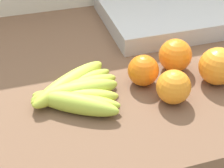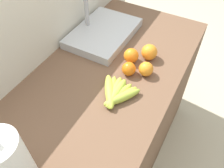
# 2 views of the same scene
# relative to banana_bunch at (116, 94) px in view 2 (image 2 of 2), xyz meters

# --- Properties ---
(ground_plane) EXTENTS (6.00, 6.00, 0.00)m
(ground_plane) POSITION_rel_banana_bunch_xyz_m (0.02, 0.11, -0.89)
(ground_plane) COLOR beige
(counter) EXTENTS (1.53, 0.67, 0.87)m
(counter) POSITION_rel_banana_bunch_xyz_m (0.02, 0.11, -0.46)
(counter) COLOR brown
(counter) RESTS_ON ground
(wall_back) EXTENTS (1.93, 0.06, 1.30)m
(wall_back) POSITION_rel_banana_bunch_xyz_m (0.02, 0.47, -0.24)
(wall_back) COLOR silver
(wall_back) RESTS_ON ground
(banana_bunch) EXTENTS (0.20, 0.21, 0.04)m
(banana_bunch) POSITION_rel_banana_bunch_xyz_m (0.00, 0.00, 0.00)
(banana_bunch) COLOR #A9C13F
(banana_bunch) RESTS_ON counter
(orange_right) EXTENTS (0.07, 0.07, 0.07)m
(orange_right) POSITION_rel_banana_bunch_xyz_m (0.16, 0.01, 0.01)
(orange_right) COLOR orange
(orange_right) RESTS_ON counter
(orange_far_right) EXTENTS (0.08, 0.08, 0.08)m
(orange_far_right) POSITION_rel_banana_bunch_xyz_m (0.31, -0.03, 0.02)
(orange_far_right) COLOR orange
(orange_far_right) RESTS_ON counter
(orange_front) EXTENTS (0.07, 0.07, 0.07)m
(orange_front) POSITION_rel_banana_bunch_xyz_m (0.19, -0.06, 0.02)
(orange_front) COLOR orange
(orange_front) RESTS_ON counter
(orange_back_right) EXTENTS (0.08, 0.08, 0.08)m
(orange_back_right) POSITION_rel_banana_bunch_xyz_m (0.25, 0.04, 0.02)
(orange_back_right) COLOR orange
(orange_back_right) RESTS_ON counter
(paper_towel_roll) EXTENTS (0.13, 0.13, 0.29)m
(paper_towel_roll) POSITION_rel_banana_bunch_xyz_m (-0.49, 0.11, 0.11)
(paper_towel_roll) COLOR white
(paper_towel_roll) RESTS_ON counter
(sink_basin) EXTENTS (0.42, 0.30, 0.21)m
(sink_basin) POSITION_rel_banana_bunch_xyz_m (0.36, 0.28, 0.01)
(sink_basin) COLOR #B7BABF
(sink_basin) RESTS_ON counter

